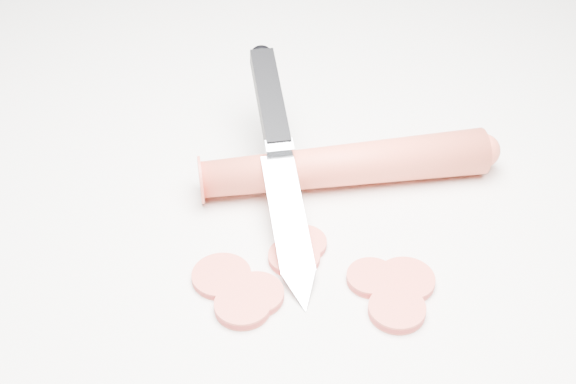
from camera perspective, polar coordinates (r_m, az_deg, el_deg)
The scene contains 11 objects.
ground at distance 0.59m, azimuth 4.67°, elevation -2.29°, with size 2.40×2.40×0.00m, color silver.
carrot at distance 0.61m, azimuth 4.08°, elevation 1.93°, with size 0.03×0.03×0.22m, color #DF4A32.
carrot_slice_0 at distance 0.55m, azimuth -4.75°, elevation -5.99°, with size 0.04×0.04×0.01m, color #D34637.
carrot_slice_1 at distance 0.53m, azimuth -3.24°, elevation -8.09°, with size 0.04×0.04×0.01m, color #D34637.
carrot_slice_2 at distance 0.55m, azimuth 8.36°, elevation -6.23°, with size 0.04×0.04×0.01m, color #D34637.
carrot_slice_3 at distance 0.56m, azimuth 0.44°, elevation -4.65°, with size 0.04×0.04×0.01m, color #D34637.
carrot_slice_4 at distance 0.53m, azimuth 7.75°, elevation -8.29°, with size 0.04×0.04×0.01m, color #D34637.
carrot_slice_5 at distance 0.57m, azimuth 1.07°, elevation -3.67°, with size 0.03×0.03×0.01m, color #D34637.
carrot_slice_6 at distance 0.55m, azimuth 5.96°, elevation -6.10°, with size 0.03×0.03×0.01m, color #D34637.
carrot_slice_7 at distance 0.54m, azimuth -2.28°, elevation -7.30°, with size 0.04×0.04×0.01m, color #D34637.
kitchen_knife at distance 0.59m, azimuth -0.42°, elevation 2.21°, with size 0.17×0.19×0.07m, color silver, non-canonical shape.
Camera 1 is at (0.19, -0.39, 0.40)m, focal length 50.00 mm.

